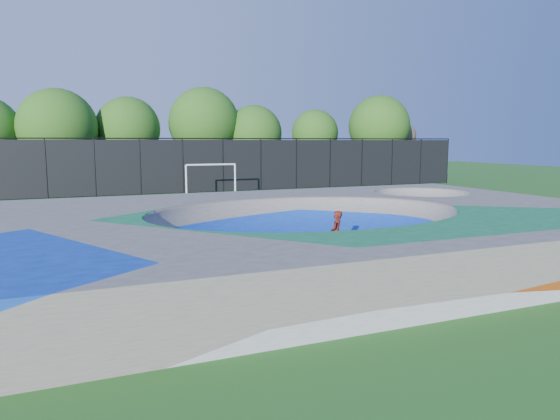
{
  "coord_description": "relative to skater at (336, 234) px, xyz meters",
  "views": [
    {
      "loc": [
        -7.25,
        -15.11,
        3.81
      ],
      "look_at": [
        0.2,
        3.0,
        1.1
      ],
      "focal_mm": 32.0,
      "sensor_mm": 36.0,
      "label": 1
    }
  ],
  "objects": [
    {
      "name": "ground",
      "position": [
        -0.67,
        0.79,
        -0.77
      ],
      "size": [
        120.0,
        120.0,
        0.0
      ],
      "primitive_type": "plane",
      "color": "#1F5718",
      "rests_on": "ground"
    },
    {
      "name": "treeline",
      "position": [
        -2.3,
        27.08,
        4.16
      ],
      "size": [
        50.77,
        7.89,
        8.34
      ],
      "color": "#432B21",
      "rests_on": "ground"
    },
    {
      "name": "skateboard",
      "position": [
        0.0,
        0.0,
        -0.74
      ],
      "size": [
        0.75,
        0.65,
        0.05
      ],
      "primitive_type": "cube",
      "rotation": [
        0.0,
        0.0,
        0.66
      ],
      "color": "black",
      "rests_on": "ground"
    },
    {
      "name": "soccer_goal",
      "position": [
        0.54,
        18.43,
        0.84
      ],
      "size": [
        3.49,
        0.12,
        2.31
      ],
      "color": "white",
      "rests_on": "ground"
    },
    {
      "name": "fence",
      "position": [
        -0.67,
        21.79,
        1.33
      ],
      "size": [
        48.09,
        0.09,
        4.04
      ],
      "color": "black",
      "rests_on": "ground"
    },
    {
      "name": "skater",
      "position": [
        0.0,
        0.0,
        0.0
      ],
      "size": [
        0.66,
        0.65,
        1.53
      ],
      "primitive_type": "imported",
      "rotation": [
        0.0,
        0.0,
        3.92
      ],
      "color": "#B3250E",
      "rests_on": "ground"
    },
    {
      "name": "skate_deck",
      "position": [
        -0.67,
        0.79,
        -0.02
      ],
      "size": [
        22.0,
        14.0,
        1.5
      ],
      "primitive_type": "cube",
      "color": "gray",
      "rests_on": "ground"
    }
  ]
}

